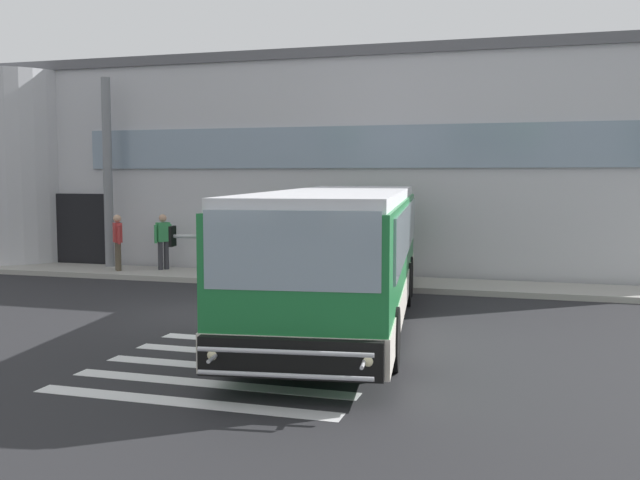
# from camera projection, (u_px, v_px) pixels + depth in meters

# --- Properties ---
(ground_plane) EXTENTS (80.00, 90.00, 0.02)m
(ground_plane) POSITION_uv_depth(u_px,v_px,m) (228.00, 313.00, 16.05)
(ground_plane) COLOR #232326
(ground_plane) RESTS_ON ground
(bay_paint_stripes) EXTENTS (4.40, 3.96, 0.01)m
(bay_paint_stripes) POSITION_uv_depth(u_px,v_px,m) (236.00, 368.00, 11.47)
(bay_paint_stripes) COLOR silver
(bay_paint_stripes) RESTS_ON ground
(terminal_building) EXTENTS (24.31, 13.80, 6.67)m
(terminal_building) POSITION_uv_depth(u_px,v_px,m) (338.00, 166.00, 27.05)
(terminal_building) COLOR #B7B7BC
(terminal_building) RESTS_ON ground
(boarding_curb) EXTENTS (26.51, 2.00, 0.15)m
(boarding_curb) POSITION_uv_depth(u_px,v_px,m) (297.00, 280.00, 20.62)
(boarding_curb) COLOR #9E9B93
(boarding_curb) RESTS_ON ground
(entry_support_column) EXTENTS (0.28, 0.28, 5.84)m
(entry_support_column) POSITION_uv_depth(u_px,v_px,m) (108.00, 173.00, 22.76)
(entry_support_column) COLOR slate
(entry_support_column) RESTS_ON boarding_curb
(bus_main_foreground) EXTENTS (4.04, 11.44, 2.70)m
(bus_main_foreground) POSITION_uv_depth(u_px,v_px,m) (342.00, 258.00, 14.83)
(bus_main_foreground) COLOR #1E7238
(bus_main_foreground) RESTS_ON ground
(passenger_near_column) EXTENTS (0.42, 0.47, 1.68)m
(passenger_near_column) POSITION_uv_depth(u_px,v_px,m) (118.00, 240.00, 21.94)
(passenger_near_column) COLOR #4C4233
(passenger_near_column) RESTS_ON boarding_curb
(passenger_by_doorway) EXTENTS (0.49, 0.52, 1.68)m
(passenger_by_doorway) POSITION_uv_depth(u_px,v_px,m) (163.00, 238.00, 22.19)
(passenger_by_doorway) COLOR #2D2D33
(passenger_by_doorway) RESTS_ON boarding_curb
(safety_bollard_yellow) EXTENTS (0.18, 0.18, 0.90)m
(safety_bollard_yellow) POSITION_uv_depth(u_px,v_px,m) (372.00, 275.00, 18.75)
(safety_bollard_yellow) COLOR yellow
(safety_bollard_yellow) RESTS_ON ground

